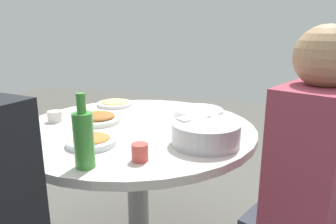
{
  "coord_description": "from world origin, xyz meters",
  "views": [
    {
      "loc": [
        1.35,
        0.65,
        1.22
      ],
      "look_at": [
        -0.02,
        0.16,
        0.83
      ],
      "focal_mm": 33.6,
      "sensor_mm": 36.0,
      "label": 1
    }
  ],
  "objects": [
    {
      "name": "soup_bowl",
      "position": [
        -0.22,
        0.26,
        0.77
      ],
      "size": [
        0.28,
        0.26,
        0.06
      ],
      "color": "white",
      "rests_on": "round_dining_table"
    },
    {
      "name": "diner_right",
      "position": [
        0.31,
        0.78,
        0.79
      ],
      "size": [
        0.42,
        0.43,
        0.76
      ],
      "color": "#2D333D",
      "rests_on": "stool_for_diner_right"
    },
    {
      "name": "tea_cup_near",
      "position": [
        0.07,
        -0.43,
        0.77
      ],
      "size": [
        0.07,
        0.07,
        0.06
      ],
      "primitive_type": "cylinder",
      "color": "silver",
      "rests_on": "round_dining_table"
    },
    {
      "name": "dish_noodles",
      "position": [
        -0.34,
        -0.31,
        0.76
      ],
      "size": [
        0.22,
        0.22,
        0.04
      ],
      "color": "silver",
      "rests_on": "round_dining_table"
    },
    {
      "name": "green_bottle",
      "position": [
        0.49,
        0.04,
        0.85
      ],
      "size": [
        0.07,
        0.07,
        0.26
      ],
      "color": "#3E9038",
      "rests_on": "round_dining_table"
    },
    {
      "name": "round_dining_table",
      "position": [
        0.0,
        0.0,
        0.65
      ],
      "size": [
        1.17,
        1.17,
        0.74
      ],
      "color": "#99999E",
      "rests_on": "ground"
    },
    {
      "name": "dish_stirfry",
      "position": [
        0.0,
        -0.21,
        0.76
      ],
      "size": [
        0.24,
        0.24,
        0.05
      ],
      "color": "silver",
      "rests_on": "round_dining_table"
    },
    {
      "name": "dish_tofu_braise",
      "position": [
        0.29,
        -0.06,
        0.76
      ],
      "size": [
        0.21,
        0.21,
        0.04
      ],
      "color": "silver",
      "rests_on": "round_dining_table"
    },
    {
      "name": "tea_cup_far",
      "position": [
        0.38,
        0.19,
        0.78
      ],
      "size": [
        0.06,
        0.06,
        0.07
      ],
      "primitive_type": "cylinder",
      "color": "#CC4841",
      "rests_on": "round_dining_table"
    },
    {
      "name": "rice_bowl",
      "position": [
        0.13,
        0.38,
        0.79
      ],
      "size": [
        0.29,
        0.29,
        0.1
      ],
      "color": "#B2B5BA",
      "rests_on": "round_dining_table"
    }
  ]
}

